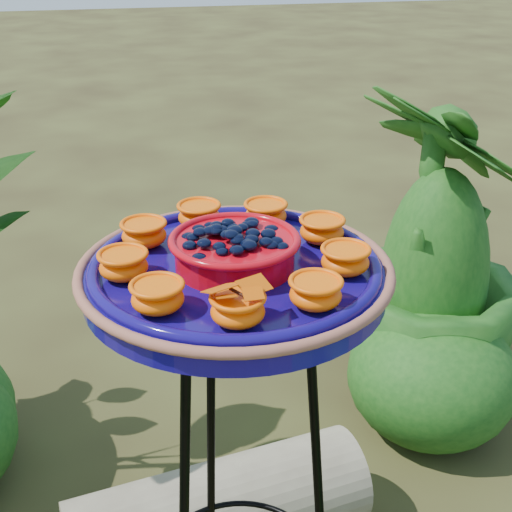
# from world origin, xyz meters

# --- Properties ---
(tripod_stand) EXTENTS (0.33, 0.33, 0.79)m
(tripod_stand) POSITION_xyz_m (0.08, -0.05, 0.48)
(tripod_stand) COLOR black
(tripod_stand) RESTS_ON ground
(feeder_dish) EXTENTS (0.47, 0.47, 0.09)m
(feeder_dish) POSITION_xyz_m (0.08, -0.05, 0.82)
(feeder_dish) COLOR #110861
(feeder_dish) RESTS_ON tripod_stand
(driftwood_log) EXTENTS (0.65, 0.32, 0.21)m
(driftwood_log) POSITION_xyz_m (0.09, 0.24, 0.10)
(driftwood_log) COLOR tan
(driftwood_log) RESTS_ON ground
(shrub_back_right) EXTENTS (0.62, 0.62, 0.88)m
(shrub_back_right) POSITION_xyz_m (0.74, 0.67, 0.44)
(shrub_back_right) COLOR #164813
(shrub_back_right) RESTS_ON ground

